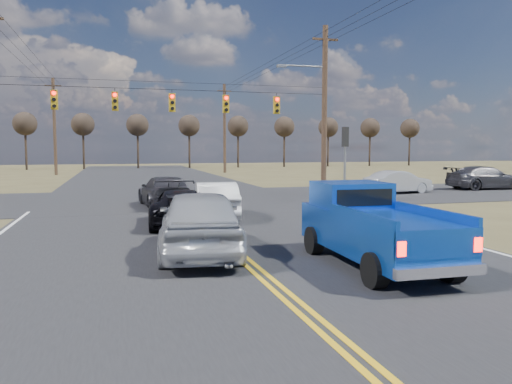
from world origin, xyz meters
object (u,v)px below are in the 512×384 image
object	(u,v)px
cross_car_east_far	(486,178)
dgrey_car_queue	(165,192)
pickup_truck	(372,227)
silver_suv	(200,221)
cross_car_east_near	(398,182)
white_car_queue	(216,200)
black_suv	(180,207)

from	to	relation	value
cross_car_east_far	dgrey_car_queue	bearing A→B (deg)	103.19
pickup_truck	dgrey_car_queue	world-z (taller)	pickup_truck
silver_suv	cross_car_east_far	world-z (taller)	silver_suv
silver_suv	cross_car_east_far	distance (m)	27.12
silver_suv	cross_car_east_near	distance (m)	20.53
white_car_queue	cross_car_east_near	distance (m)	15.07
silver_suv	black_suv	size ratio (longest dim) A/B	1.10
silver_suv	cross_car_east_near	bearing A→B (deg)	-128.78
black_suv	cross_car_east_far	bearing A→B (deg)	-149.98
dgrey_car_queue	cross_car_east_far	size ratio (longest dim) A/B	0.94
cross_car_east_near	white_car_queue	bearing A→B (deg)	111.17
silver_suv	black_suv	world-z (taller)	silver_suv
white_car_queue	cross_car_east_near	bearing A→B (deg)	-143.03
white_car_queue	dgrey_car_queue	xyz separation A→B (m)	(-1.60, 4.48, 0.00)
pickup_truck	black_suv	xyz separation A→B (m)	(-3.66, 7.61, -0.28)
black_suv	cross_car_east_near	world-z (taller)	cross_car_east_near
silver_suv	dgrey_car_queue	distance (m)	11.17
silver_suv	black_suv	distance (m)	5.31
dgrey_car_queue	cross_car_east_far	bearing A→B (deg)	-173.36
silver_suv	cross_car_east_far	bearing A→B (deg)	-138.00
silver_suv	white_car_queue	size ratio (longest dim) A/B	1.18
black_suv	white_car_queue	size ratio (longest dim) A/B	1.06
pickup_truck	white_car_queue	bearing A→B (deg)	104.09
white_car_queue	cross_car_east_far	size ratio (longest dim) A/B	0.82
white_car_queue	pickup_truck	bearing A→B (deg)	109.74
pickup_truck	white_car_queue	distance (m)	9.23
pickup_truck	cross_car_east_far	size ratio (longest dim) A/B	0.96
pickup_truck	cross_car_east_near	size ratio (longest dim) A/B	1.21
pickup_truck	cross_car_east_far	world-z (taller)	pickup_truck
silver_suv	cross_car_east_near	world-z (taller)	silver_suv
black_suv	cross_car_east_far	xyz separation A→B (m)	(22.14, 10.15, 0.13)
pickup_truck	silver_suv	xyz separation A→B (m)	(-3.81, 2.31, -0.05)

